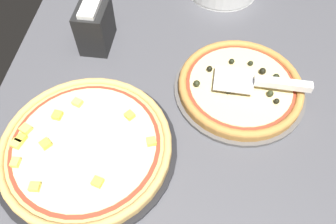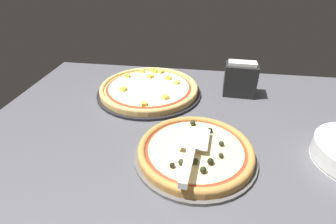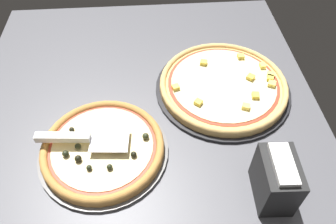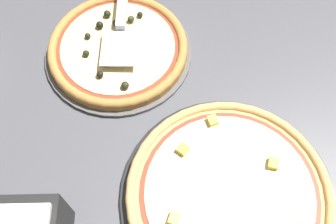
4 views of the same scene
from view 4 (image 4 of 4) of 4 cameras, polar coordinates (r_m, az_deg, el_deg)
The scene contains 6 objects.
ground_plane at distance 91.64cm, azimuth -4.86°, elevation 2.02°, with size 141.20×107.11×3.60cm, color #4C4C51.
pizza_pan_front at distance 96.43cm, azimuth -7.16°, elevation 8.57°, with size 35.19×35.19×1.00cm, color #565451.
pizza_front at distance 94.95cm, azimuth -7.29°, elevation 9.25°, with size 33.07×33.07×3.89cm.
pizza_pan_back at distance 80.60cm, azimuth 8.66°, elevation -11.98°, with size 42.89×42.89×1.00cm, color black.
pizza_back at distance 78.74cm, azimuth 8.86°, elevation -11.61°, with size 40.31×40.31×3.49cm.
serving_spatula at distance 96.88cm, azimuth -6.74°, elevation 13.81°, with size 9.03×24.81×2.00cm.
Camera 4 is at (-4.73, 46.38, 77.10)cm, focal length 42.00 mm.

